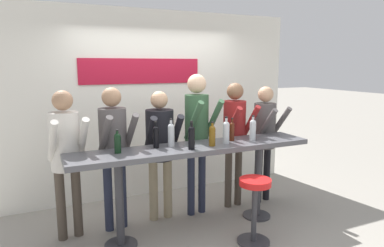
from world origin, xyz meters
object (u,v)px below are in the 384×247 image
Objects in this scene: wine_bottle_1 at (171,134)px; wine_bottle_3 at (192,136)px; person_center at (197,127)px; person_right at (265,130)px; person_center_right at (235,130)px; wine_bottle_2 at (212,135)px; wine_bottle_6 at (226,131)px; wine_bottle_4 at (118,142)px; wine_bottle_5 at (253,129)px; wine_bottle_0 at (232,131)px; person_left at (114,142)px; person_far_left at (66,148)px; wine_bottle_7 at (156,136)px; person_center_left at (160,141)px; bar_stool at (255,201)px; tasting_table at (195,159)px.

wine_bottle_3 is at bearing -54.79° from wine_bottle_1.
person_center reaches higher than wine_bottle_1.
person_right is (1.06, -0.01, -0.13)m from person_center.
person_center_right is 6.03× the size of wine_bottle_2.
wine_bottle_4 is at bearing 176.05° from wine_bottle_6.
wine_bottle_5 is (0.61, 0.08, 0.01)m from wine_bottle_2.
person_center_right is 1.04× the size of person_right.
wine_bottle_4 is (-1.68, -0.39, 0.07)m from person_center_right.
person_center_right is at bearing 164.71° from person_right.
person_center_right is 0.47m from wine_bottle_0.
wine_bottle_3 is at bearing -46.63° from person_left.
person_center reaches higher than person_far_left.
wine_bottle_5 reaches higher than wine_bottle_7.
person_center_left reaches higher than wine_bottle_3.
person_far_left is 6.67× the size of wine_bottle_4.
bar_stool is at bearing -35.09° from wine_bottle_7.
person_center_right reaches higher than wine_bottle_4.
person_right is at bearing 21.17° from wine_bottle_3.
wine_bottle_2 is 0.64m from wine_bottle_7.
wine_bottle_6 is (-0.14, -0.10, 0.02)m from wine_bottle_0.
wine_bottle_4 is at bearing -105.02° from person_left.
wine_bottle_1 is at bearing -165.36° from person_center_right.
person_right is 2.20m from wine_bottle_4.
person_left reaches higher than tasting_table.
wine_bottle_7 is (-1.72, -0.31, 0.13)m from person_right.
tasting_table is at bearing -154.99° from person_center_right.
wine_bottle_4 is at bearing 173.10° from wine_bottle_2.
wine_bottle_5 is (0.79, -0.01, 0.30)m from tasting_table.
wine_bottle_5 is at bearing -1.65° from wine_bottle_4.
wine_bottle_7 is at bearing 163.43° from wine_bottle_2.
person_far_left reaches higher than wine_bottle_0.
wine_bottle_3 is (-0.90, -0.56, 0.09)m from person_center_right.
wine_bottle_1 is (1.12, -0.33, 0.13)m from person_far_left.
person_far_left is (-1.38, 0.42, 0.17)m from tasting_table.
person_center is (1.60, -0.01, 0.12)m from person_far_left.
person_center_left is at bearing 34.56° from wine_bottle_4.
wine_bottle_5 is at bearing -23.69° from person_center_left.
person_left reaches higher than person_right.
tasting_table is 1.75× the size of person_center_left.
person_right is 1.75m from wine_bottle_7.
wine_bottle_7 is (-0.82, 0.14, -0.01)m from wine_bottle_6.
person_center_right is 5.32× the size of wine_bottle_6.
person_right reaches higher than wine_bottle_5.
person_center_right is at bearing -7.95° from person_far_left.
bar_stool is at bearing -80.05° from wine_bottle_6.
bar_stool is at bearing -35.52° from wine_bottle_3.
bar_stool is at bearing -53.37° from person_center_left.
wine_bottle_2 is (-1.10, -0.49, 0.12)m from person_right.
person_right reaches higher than person_center_left.
person_center_left is 6.48× the size of wine_bottle_4.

